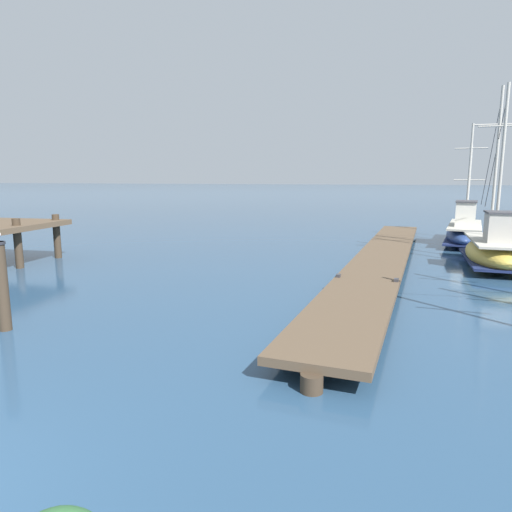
# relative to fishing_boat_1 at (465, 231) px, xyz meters

# --- Properties ---
(floating_dock) EXTENTS (3.72, 21.43, 0.53)m
(floating_dock) POSITION_rel_fishing_boat_1_xyz_m (-3.93, -7.42, -0.29)
(floating_dock) COLOR brown
(floating_dock) RESTS_ON ground
(fishing_boat_1) EXTENTS (2.72, 6.99, 5.87)m
(fishing_boat_1) POSITION_rel_fishing_boat_1_xyz_m (0.00, 0.00, 0.00)
(fishing_boat_1) COLOR navy
(fishing_boat_1) RESTS_ON ground
(fishing_boat_2) EXTENTS (2.17, 6.76, 6.65)m
(fishing_boat_2) POSITION_rel_fishing_boat_1_xyz_m (0.07, -6.35, 0.02)
(fishing_boat_2) COLOR gold
(fishing_boat_2) RESTS_ON ground
(mooring_piling) EXTENTS (0.30, 0.30, 1.95)m
(mooring_piling) POSITION_rel_fishing_boat_1_xyz_m (-11.75, -16.86, 0.36)
(mooring_piling) COLOR #3D3023
(mooring_piling) RESTS_ON ground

